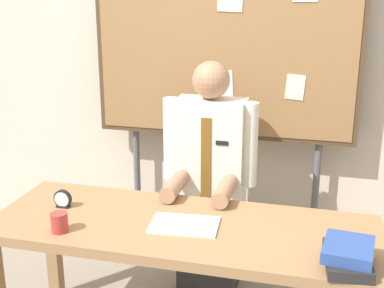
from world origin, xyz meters
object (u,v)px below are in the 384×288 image
(bulletin_board, at_px, (224,41))
(desk_clock, at_px, (63,200))
(book_stack, at_px, (348,255))
(open_notebook, at_px, (185,225))
(coffee_mug, at_px, (59,222))
(desk, at_px, (183,240))
(person, at_px, (210,191))

(bulletin_board, height_order, desk_clock, bulletin_board)
(bulletin_board, xyz_separation_m, book_stack, (0.76, -1.16, -0.73))
(book_stack, bearing_deg, open_notebook, 166.38)
(open_notebook, relative_size, coffee_mug, 3.46)
(desk, relative_size, person, 1.31)
(bulletin_board, height_order, coffee_mug, bulletin_board)
(bulletin_board, distance_m, book_stack, 1.56)
(person, relative_size, bulletin_board, 0.67)
(desk_clock, bearing_deg, person, 40.63)
(desk, distance_m, person, 0.59)
(book_stack, bearing_deg, desk_clock, 170.65)
(open_notebook, bearing_deg, person, 91.41)
(coffee_mug, bearing_deg, person, 56.67)
(desk, distance_m, book_stack, 0.80)
(coffee_mug, bearing_deg, book_stack, 0.95)
(person, xyz_separation_m, bulletin_board, (0.00, 0.36, 0.84))
(open_notebook, bearing_deg, desk_clock, 175.55)
(person, bearing_deg, book_stack, -46.11)
(desk, bearing_deg, person, 90.00)
(desk, distance_m, desk_clock, 0.67)
(open_notebook, bearing_deg, book_stack, -13.62)
(desk_clock, bearing_deg, bulletin_board, 54.76)
(person, height_order, bulletin_board, bulletin_board)
(desk, relative_size, book_stack, 6.08)
(person, relative_size, coffee_mug, 15.40)
(desk, xyz_separation_m, person, (0.00, 0.59, 0.02))
(bulletin_board, distance_m, desk_clock, 1.35)
(desk_clock, bearing_deg, coffee_mug, -65.31)
(book_stack, height_order, open_notebook, book_stack)
(bulletin_board, distance_m, open_notebook, 1.24)
(book_stack, distance_m, desk_clock, 1.43)
(person, distance_m, coffee_mug, 0.98)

